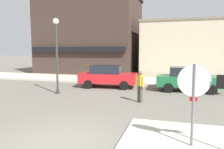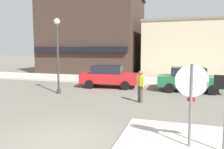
% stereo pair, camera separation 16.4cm
% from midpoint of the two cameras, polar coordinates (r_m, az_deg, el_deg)
% --- Properties ---
extents(ground_plane, '(160.00, 160.00, 0.00)m').
position_cam_midpoint_polar(ground_plane, '(6.66, -14.34, -17.18)').
color(ground_plane, '#6B665B').
extents(kerb_far, '(80.00, 4.00, 0.15)m').
position_cam_midpoint_polar(kerb_far, '(18.43, 6.19, -1.61)').
color(kerb_far, beige).
rests_on(kerb_far, ground).
extents(stop_sign, '(0.82, 0.08, 2.30)m').
position_cam_midpoint_polar(stop_sign, '(5.95, 19.80, -4.90)').
color(stop_sign, slate).
rests_on(stop_sign, ground).
extents(lamp_post, '(0.36, 0.36, 4.54)m').
position_cam_midpoint_polar(lamp_post, '(13.48, -14.65, 7.56)').
color(lamp_post, '#333833').
rests_on(lamp_post, ground).
extents(parked_car_nearest, '(4.14, 2.17, 1.56)m').
position_cam_midpoint_polar(parked_car_nearest, '(15.46, -1.42, -0.38)').
color(parked_car_nearest, red).
rests_on(parked_car_nearest, ground).
extents(parked_car_second, '(4.03, 1.94, 1.56)m').
position_cam_midpoint_polar(parked_car_second, '(14.78, 18.98, -1.05)').
color(parked_car_second, '#1E6B3D').
rests_on(parked_car_second, ground).
extents(pedestrian_crossing_near, '(0.45, 0.46, 1.61)m').
position_cam_midpoint_polar(pedestrian_crossing_near, '(11.10, 6.93, -2.83)').
color(pedestrian_crossing_near, '#4C473D').
rests_on(pedestrian_crossing_near, ground).
extents(building_corner_shop, '(10.82, 8.39, 8.67)m').
position_cam_midpoint_polar(building_corner_shop, '(25.82, -5.61, 10.17)').
color(building_corner_shop, '#3D2D26').
rests_on(building_corner_shop, ground).
extents(building_storefront_left_near, '(8.44, 8.07, 5.50)m').
position_cam_midpoint_polar(building_storefront_left_near, '(24.72, 17.97, 6.38)').
color(building_storefront_left_near, beige).
rests_on(building_storefront_left_near, ground).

